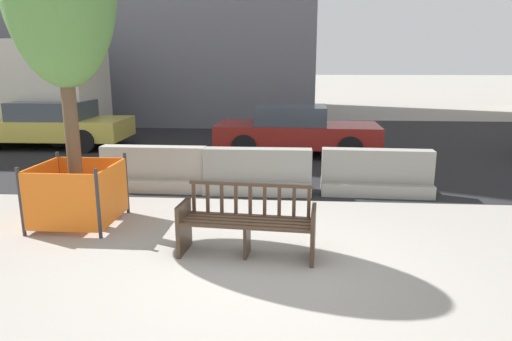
# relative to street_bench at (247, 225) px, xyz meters

# --- Properties ---
(ground_plane) EXTENTS (200.00, 200.00, 0.00)m
(ground_plane) POSITION_rel_street_bench_xyz_m (0.18, -0.31, -0.40)
(ground_plane) COLOR gray
(street_asphalt) EXTENTS (120.00, 12.00, 0.01)m
(street_asphalt) POSITION_rel_street_bench_xyz_m (0.18, 8.39, -0.39)
(street_asphalt) COLOR black
(street_asphalt) RESTS_ON ground
(street_bench) EXTENTS (1.73, 0.66, 0.88)m
(street_bench) POSITION_rel_street_bench_xyz_m (0.00, 0.00, 0.00)
(street_bench) COLOR #473323
(street_bench) RESTS_ON ground
(jersey_barrier_centre) EXTENTS (2.00, 0.69, 0.84)m
(jersey_barrier_centre) POSITION_rel_street_bench_xyz_m (-0.08, 2.87, -0.06)
(jersey_barrier_centre) COLOR gray
(jersey_barrier_centre) RESTS_ON ground
(jersey_barrier_left) EXTENTS (2.01, 0.71, 0.84)m
(jersey_barrier_left) POSITION_rel_street_bench_xyz_m (-2.07, 2.95, -0.06)
(jersey_barrier_left) COLOR #9E998E
(jersey_barrier_left) RESTS_ON ground
(jersey_barrier_right) EXTENTS (2.02, 0.76, 0.84)m
(jersey_barrier_right) POSITION_rel_street_bench_xyz_m (2.11, 2.94, -0.06)
(jersey_barrier_right) COLOR gray
(jersey_barrier_right) RESTS_ON ground
(construction_fence) EXTENTS (1.15, 1.15, 0.99)m
(construction_fence) POSITION_rel_street_bench_xyz_m (-2.64, 0.96, 0.10)
(construction_fence) COLOR #2D2D33
(construction_fence) RESTS_ON ground
(car_taxi_near) EXTENTS (4.56, 2.08, 1.32)m
(car_taxi_near) POSITION_rel_street_bench_xyz_m (-6.44, 7.31, 0.26)
(car_taxi_near) COLOR #DBC64C
(car_taxi_near) RESTS_ON ground
(car_sedan_mid) EXTENTS (4.28, 1.96, 1.29)m
(car_sedan_mid) POSITION_rel_street_bench_xyz_m (0.67, 6.65, 0.25)
(car_sedan_mid) COLOR maroon
(car_sedan_mid) RESTS_ON ground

